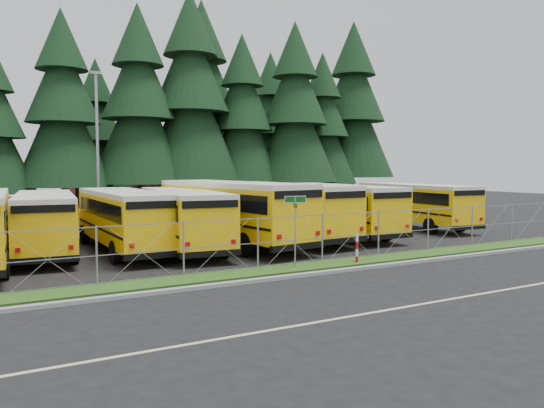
{
  "coord_description": "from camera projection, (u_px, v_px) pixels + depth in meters",
  "views": [
    {
      "loc": [
        -13.41,
        -18.89,
        3.92
      ],
      "look_at": [
        -0.57,
        4.0,
        2.08
      ],
      "focal_mm": 35.0,
      "sensor_mm": 36.0,
      "label": 1
    }
  ],
  "objects": [
    {
      "name": "ground",
      "position": [
        328.0,
        256.0,
        23.25
      ],
      "size": [
        120.0,
        120.0,
        0.0
      ],
      "primitive_type": "plane",
      "color": "black",
      "rests_on": "ground"
    },
    {
      "name": "curb",
      "position": [
        374.0,
        267.0,
        20.55
      ],
      "size": [
        50.0,
        0.25,
        0.12
      ],
      "primitive_type": "cube",
      "color": "gray",
      "rests_on": "ground"
    },
    {
      "name": "grass_verge",
      "position": [
        352.0,
        262.0,
        21.77
      ],
      "size": [
        50.0,
        1.4,
        0.06
      ],
      "primitive_type": "cube",
      "color": "#184313",
      "rests_on": "ground"
    },
    {
      "name": "road_lane_line",
      "position": [
        479.0,
        294.0,
        16.29
      ],
      "size": [
        50.0,
        0.12,
        0.01
      ],
      "primitive_type": "cube",
      "color": "beige",
      "rests_on": "ground"
    },
    {
      "name": "chainlink_fence",
      "position": [
        342.0,
        236.0,
        22.31
      ],
      "size": [
        44.0,
        0.1,
        2.0
      ],
      "primitive_type": null,
      "color": "#95979D",
      "rests_on": "ground"
    },
    {
      "name": "brick_building",
      "position": [
        169.0,
        175.0,
        60.77
      ],
      "size": [
        22.0,
        10.0,
        6.0
      ],
      "primitive_type": "cube",
      "color": "brown",
      "rests_on": "ground"
    },
    {
      "name": "bus_1",
      "position": [
        45.0,
        224.0,
        23.72
      ],
      "size": [
        3.6,
        10.65,
        2.74
      ],
      "primitive_type": null,
      "rotation": [
        0.0,
        0.0,
        -0.11
      ],
      "color": "#FFBF08",
      "rests_on": "ground"
    },
    {
      "name": "bus_2",
      "position": [
        123.0,
        221.0,
        24.55
      ],
      "size": [
        2.61,
        10.81,
        2.83
      ],
      "primitive_type": null,
      "rotation": [
        0.0,
        0.0,
        0.01
      ],
      "color": "#FFBF08",
      "rests_on": "ground"
    },
    {
      "name": "bus_3",
      "position": [
        182.0,
        220.0,
        25.16
      ],
      "size": [
        3.8,
        11.01,
        2.83
      ],
      "primitive_type": null,
      "rotation": [
        0.0,
        0.0,
        -0.12
      ],
      "color": "#FFBF08",
      "rests_on": "ground"
    },
    {
      "name": "bus_4",
      "position": [
        228.0,
        214.0,
        26.48
      ],
      "size": [
        4.4,
        12.42,
        3.19
      ],
      "primitive_type": null,
      "rotation": [
        0.0,
        0.0,
        0.13
      ],
      "color": "#FFBF08",
      "rests_on": "ground"
    },
    {
      "name": "bus_5",
      "position": [
        279.0,
        212.0,
        28.51
      ],
      "size": [
        3.72,
        11.77,
        3.03
      ],
      "primitive_type": null,
      "rotation": [
        0.0,
        0.0,
        0.09
      ],
      "color": "#FFBF08",
      "rests_on": "ground"
    },
    {
      "name": "bus_6",
      "position": [
        334.0,
        210.0,
        30.27
      ],
      "size": [
        3.13,
        11.2,
        2.91
      ],
      "primitive_type": null,
      "rotation": [
        0.0,
        0.0,
        -0.05
      ],
      "color": "#FFBF08",
      "rests_on": "ground"
    },
    {
      "name": "bus_east",
      "position": [
        411.0,
        206.0,
        34.14
      ],
      "size": [
        3.38,
        10.93,
        2.82
      ],
      "primitive_type": null,
      "rotation": [
        0.0,
        0.0,
        -0.08
      ],
      "color": "#FFBF08",
      "rests_on": "ground"
    },
    {
      "name": "street_sign",
      "position": [
        295.0,
        216.0,
        20.36
      ],
      "size": [
        0.8,
        0.53,
        2.81
      ],
      "color": "#95979D",
      "rests_on": "ground"
    },
    {
      "name": "striped_bollard",
      "position": [
        357.0,
        249.0,
        21.48
      ],
      "size": [
        0.11,
        0.11,
        1.2
      ],
      "primitive_type": "cylinder",
      "color": "#B20C0C",
      "rests_on": "ground"
    },
    {
      "name": "light_standard",
      "position": [
        97.0,
        143.0,
        34.87
      ],
      "size": [
        0.7,
        0.35,
        10.14
      ],
      "color": "#95979D",
      "rests_on": "ground"
    },
    {
      "name": "conifer_3",
      "position": [
        63.0,
        113.0,
        41.16
      ],
      "size": [
        7.32,
        7.32,
        16.19
      ],
      "primitive_type": null,
      "color": "black",
      "rests_on": "ground"
    },
    {
      "name": "conifer_4",
      "position": [
        139.0,
        109.0,
        43.81
      ],
      "size": [
        7.86,
        7.86,
        17.38
      ],
      "primitive_type": null,
      "color": "black",
      "rests_on": "ground"
    },
    {
      "name": "conifer_5",
      "position": [
        191.0,
        102.0,
        46.05
      ],
      "size": [
        8.68,
        8.68,
        19.19
      ],
      "primitive_type": null,
      "color": "black",
      "rests_on": "ground"
    },
    {
      "name": "conifer_6",
      "position": [
        242.0,
        122.0,
        48.33
      ],
      "size": [
        7.23,
        7.23,
        15.99
      ],
      "primitive_type": null,
      "color": "black",
      "rests_on": "ground"
    },
    {
      "name": "conifer_7",
      "position": [
        295.0,
        116.0,
        49.37
      ],
      "size": [
        7.86,
        7.86,
        17.37
      ],
      "primitive_type": null,
      "color": "black",
      "rests_on": "ground"
    },
    {
      "name": "conifer_8",
      "position": [
        322.0,
        130.0,
        53.25
      ],
      "size": [
        6.94,
        6.94,
        15.35
      ],
      "primitive_type": null,
      "color": "black",
      "rests_on": "ground"
    },
    {
      "name": "conifer_9",
      "position": [
        353.0,
        113.0,
        56.71
      ],
      "size": [
        8.76,
        8.76,
        19.38
      ],
      "primitive_type": null,
      "color": "black",
      "rests_on": "ground"
    },
    {
      "name": "conifer_11",
      "position": [
        97.0,
        134.0,
        49.59
      ],
      "size": [
        6.34,
        6.34,
        14.03
      ],
      "primitive_type": null,
      "color": "black",
      "rests_on": "ground"
    },
    {
      "name": "conifer_12",
      "position": [
        202.0,
        104.0,
        52.26
      ],
      "size": [
        9.16,
        9.16,
        20.26
      ],
      "primitive_type": null,
      "color": "black",
      "rests_on": "ground"
    },
    {
      "name": "conifer_13",
      "position": [
        271.0,
        127.0,
        60.68
      ],
      "size": [
        7.68,
        7.68,
        16.97
      ],
      "primitive_type": null,
      "color": "black",
      "rests_on": "ground"
    }
  ]
}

